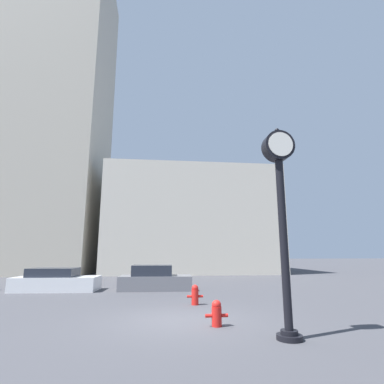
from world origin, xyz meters
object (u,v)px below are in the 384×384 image
car_white (56,281)px  fire_hydrant_far (195,295)px  street_clock (281,201)px  fire_hydrant_near (217,313)px  car_grey (155,279)px

car_white → fire_hydrant_far: size_ratio=5.79×
car_white → street_clock: bearing=-47.7°
fire_hydrant_far → street_clock: bearing=-72.3°
car_white → fire_hydrant_near: 11.37m
car_grey → car_white: bearing=-179.8°
car_white → fire_hydrant_near: car_white is taller
street_clock → car_white: 13.73m
fire_hydrant_near → fire_hydrant_far: (-0.17, 3.58, 0.03)m
street_clock → fire_hydrant_near: bearing=134.2°
car_white → car_grey: (5.32, -0.17, 0.05)m
car_grey → fire_hydrant_near: car_grey is taller
street_clock → car_white: bearing=129.7°
car_grey → fire_hydrant_far: size_ratio=5.24×
street_clock → car_white: street_clock is taller
street_clock → fire_hydrant_near: street_clock is taller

